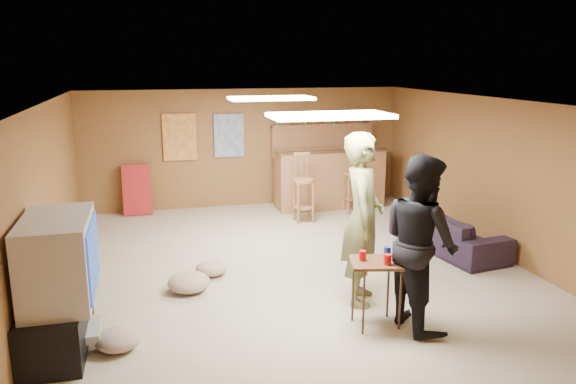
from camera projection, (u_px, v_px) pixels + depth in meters
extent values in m
plane|color=tan|center=(292.00, 268.00, 7.50)|extent=(7.00, 7.00, 0.00)
cube|color=silver|center=(292.00, 102.00, 6.99)|extent=(6.00, 7.00, 0.02)
cube|color=brown|center=(245.00, 148.00, 10.55)|extent=(6.00, 0.02, 2.20)
cube|color=brown|center=(418.00, 295.00, 3.94)|extent=(6.00, 0.02, 2.20)
cube|color=brown|center=(43.00, 202.00, 6.52)|extent=(0.02, 7.00, 2.20)
cube|color=brown|center=(496.00, 176.00, 7.97)|extent=(0.02, 7.00, 2.20)
cube|color=black|center=(57.00, 323.00, 5.37)|extent=(0.55, 1.30, 0.50)
cube|color=#B2B2B7|center=(82.00, 330.00, 5.45)|extent=(0.35, 0.50, 0.08)
cube|color=#B2B2B7|center=(58.00, 259.00, 5.24)|extent=(0.60, 1.10, 0.80)
cube|color=navy|center=(93.00, 256.00, 5.31)|extent=(0.02, 0.95, 0.65)
cube|color=brown|center=(329.00, 178.00, 10.51)|extent=(2.00, 0.60, 1.10)
cube|color=#3E2213|center=(334.00, 151.00, 10.15)|extent=(2.10, 0.12, 0.05)
cube|color=brown|center=(323.00, 125.00, 10.72)|extent=(2.00, 0.18, 0.05)
cube|color=brown|center=(322.00, 141.00, 10.81)|extent=(2.00, 0.14, 0.60)
cube|color=#BF3F26|center=(180.00, 137.00, 10.16)|extent=(0.60, 0.03, 0.85)
cube|color=#334C99|center=(229.00, 136.00, 10.38)|extent=(0.55, 0.03, 0.80)
cube|color=#B32122|center=(137.00, 190.00, 10.03)|extent=(0.50, 0.26, 0.91)
cube|color=white|center=(330.00, 116.00, 5.59)|extent=(1.20, 0.60, 0.04)
cube|color=white|center=(271.00, 98.00, 8.13)|extent=(1.20, 0.60, 0.04)
imported|color=olive|center=(363.00, 219.00, 6.27)|extent=(0.70, 0.84, 1.96)
imported|color=black|center=(421.00, 242.00, 5.70)|extent=(0.77, 0.95, 1.81)
imported|color=black|center=(448.00, 231.00, 8.19)|extent=(1.03, 2.02, 0.56)
cube|color=#3E2213|center=(376.00, 293.00, 5.81)|extent=(0.63, 0.55, 0.71)
cylinder|color=red|center=(363.00, 255.00, 5.75)|extent=(0.10, 0.10, 0.10)
cylinder|color=red|center=(387.00, 259.00, 5.63)|extent=(0.08, 0.08, 0.10)
cylinder|color=navy|center=(387.00, 251.00, 5.87)|extent=(0.08, 0.08, 0.10)
ellipsoid|color=gray|center=(189.00, 282.00, 6.72)|extent=(0.53, 0.53, 0.23)
ellipsoid|color=gray|center=(211.00, 268.00, 7.24)|extent=(0.44, 0.44, 0.18)
ellipsoid|color=gray|center=(118.00, 339.00, 5.38)|extent=(0.55, 0.55, 0.20)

